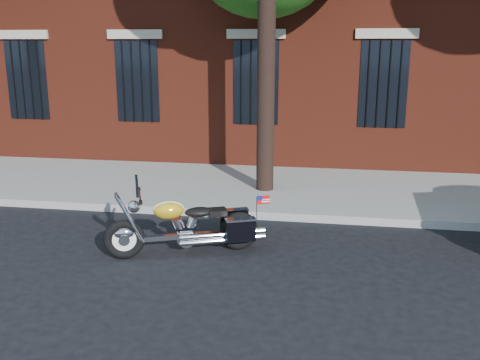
# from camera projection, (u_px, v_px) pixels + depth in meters

# --- Properties ---
(ground) EXTENTS (120.00, 120.00, 0.00)m
(ground) POSITION_uv_depth(u_px,v_px,m) (212.00, 243.00, 8.62)
(ground) COLOR black
(ground) RESTS_ON ground
(curb) EXTENTS (40.00, 0.16, 0.15)m
(curb) POSITION_uv_depth(u_px,v_px,m) (228.00, 213.00, 9.92)
(curb) COLOR gray
(curb) RESTS_ON ground
(sidewalk) EXTENTS (40.00, 3.60, 0.15)m
(sidewalk) POSITION_uv_depth(u_px,v_px,m) (244.00, 187.00, 11.72)
(sidewalk) COLOR gray
(sidewalk) RESTS_ON ground
(motorcycle) EXTENTS (2.42, 1.25, 1.24)m
(motorcycle) POSITION_uv_depth(u_px,v_px,m) (191.00, 228.00, 8.10)
(motorcycle) COLOR black
(motorcycle) RESTS_ON ground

